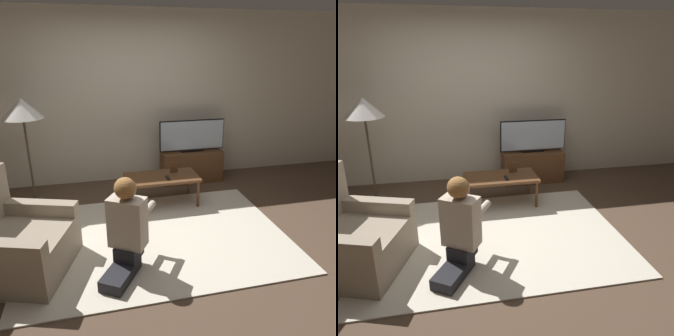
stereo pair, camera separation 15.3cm
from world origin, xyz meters
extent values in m
plane|color=brown|center=(0.00, 0.00, 0.00)|extent=(10.00, 10.00, 0.00)
cube|color=beige|center=(0.00, 1.93, 1.30)|extent=(10.00, 0.06, 2.60)
cube|color=beige|center=(0.00, 0.00, 0.01)|extent=(2.90, 2.05, 0.02)
cube|color=brown|center=(0.89, 1.58, 0.25)|extent=(0.97, 0.37, 0.50)
cube|color=black|center=(0.89, 1.58, 0.52)|extent=(0.35, 0.08, 0.04)
cube|color=black|center=(0.89, 1.59, 0.76)|extent=(1.04, 0.03, 0.48)
cube|color=silver|center=(0.89, 1.58, 0.76)|extent=(1.01, 0.04, 0.45)
cube|color=brown|center=(0.24, 0.84, 0.39)|extent=(0.99, 0.51, 0.04)
cylinder|color=brown|center=(-0.21, 0.62, 0.19)|extent=(0.04, 0.04, 0.38)
cylinder|color=brown|center=(0.69, 0.62, 0.19)|extent=(0.04, 0.04, 0.38)
cylinder|color=brown|center=(-0.21, 1.05, 0.19)|extent=(0.04, 0.04, 0.38)
cylinder|color=brown|center=(0.69, 1.05, 0.19)|extent=(0.04, 0.04, 0.38)
cylinder|color=#4C4233|center=(-1.47, 1.28, 0.01)|extent=(0.28, 0.28, 0.03)
cylinder|color=#4C4233|center=(-1.47, 1.28, 0.72)|extent=(0.03, 0.03, 1.38)
cone|color=silver|center=(-1.47, 1.28, 1.32)|extent=(0.51, 0.51, 0.26)
cube|color=gray|center=(-1.38, -0.27, 0.21)|extent=(1.12, 1.12, 0.42)
cube|color=gray|center=(-1.27, 0.08, 0.28)|extent=(0.89, 0.41, 0.56)
cube|color=#232328|center=(-0.47, -0.64, 0.07)|extent=(0.44, 0.52, 0.11)
cube|color=#232328|center=(-0.37, -0.48, 0.20)|extent=(0.31, 0.32, 0.14)
cube|color=#C1B29E|center=(-0.37, -0.48, 0.51)|extent=(0.39, 0.35, 0.49)
sphere|color=tan|center=(-0.37, -0.48, 0.85)|extent=(0.19, 0.19, 0.19)
sphere|color=#9E6B38|center=(-0.38, -0.50, 0.86)|extent=(0.20, 0.20, 0.20)
cube|color=black|center=(-0.18, -0.17, 0.53)|extent=(0.13, 0.11, 0.04)
cylinder|color=#C1B29E|center=(-0.16, -0.32, 0.53)|extent=(0.22, 0.29, 0.07)
cylinder|color=#C1B29E|center=(-0.33, -0.21, 0.53)|extent=(0.22, 0.29, 0.07)
cube|color=brown|center=(0.43, 0.94, 0.49)|extent=(0.11, 0.01, 0.15)
cube|color=black|center=(0.30, 0.73, 0.42)|extent=(0.04, 0.15, 0.02)
camera|label=1|loc=(-0.63, -3.19, 2.03)|focal=35.00mm
camera|label=2|loc=(-0.48, -3.22, 2.03)|focal=35.00mm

